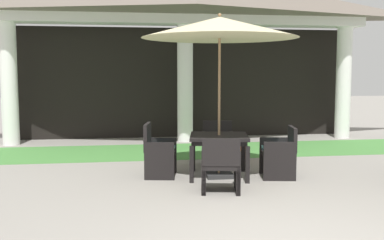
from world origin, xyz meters
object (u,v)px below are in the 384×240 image
at_px(patio_chair_near_foreground_west, 159,152).
at_px(patio_chair_near_foreground_north, 217,144).
at_px(patio_chair_near_foreground_east, 279,153).
at_px(terracotta_urn, 240,152).
at_px(patio_umbrella_near_foreground, 220,28).
at_px(patio_chair_near_foreground_south, 221,166).
at_px(patio_table_near_foreground, 219,141).

bearing_deg(patio_chair_near_foreground_west, patio_chair_near_foreground_north, 134.80).
distance_m(patio_chair_near_foreground_east, patio_chair_near_foreground_north, 1.47).
xyz_separation_m(patio_chair_near_foreground_east, terracotta_urn, (-0.31, 1.48, -0.22)).
height_order(patio_umbrella_near_foreground, patio_chair_near_foreground_north, patio_umbrella_near_foreground).
bearing_deg(patio_umbrella_near_foreground, patio_chair_near_foreground_north, 79.83).
bearing_deg(patio_chair_near_foreground_north, terracotta_urn, -141.99).
bearing_deg(terracotta_urn, patio_chair_near_foreground_east, -78.21).
bearing_deg(patio_chair_near_foreground_south, patio_chair_near_foreground_north, 90.00).
xyz_separation_m(patio_chair_near_foreground_west, terracotta_urn, (1.74, 1.11, -0.23)).
distance_m(patio_chair_near_foreground_east, terracotta_urn, 1.53).
xyz_separation_m(patio_table_near_foreground, terracotta_urn, (0.71, 1.30, -0.43)).
relative_size(patio_table_near_foreground, patio_chair_near_foreground_north, 1.34).
relative_size(patio_chair_near_foreground_west, terracotta_urn, 1.97).
bearing_deg(patio_chair_near_foreground_north, patio_chair_near_foreground_east, 135.09).
bearing_deg(patio_umbrella_near_foreground, patio_chair_near_foreground_east, -10.17).
height_order(patio_chair_near_foreground_north, patio_chair_near_foreground_south, patio_chair_near_foreground_north).
xyz_separation_m(patio_table_near_foreground, patio_umbrella_near_foreground, (0.00, 0.00, 1.90)).
bearing_deg(patio_umbrella_near_foreground, patio_table_near_foreground, -90.22).
relative_size(patio_chair_near_foreground_east, patio_chair_near_foreground_north, 1.03).
distance_m(patio_chair_near_foreground_east, patio_chair_near_foreground_south, 1.47).
xyz_separation_m(patio_chair_near_foreground_south, terracotta_urn, (0.90, 2.32, -0.20)).
relative_size(patio_chair_near_foreground_east, patio_chair_near_foreground_south, 1.03).
height_order(patio_chair_near_foreground_east, terracotta_urn, patio_chair_near_foreground_east).
bearing_deg(patio_chair_near_foreground_west, patio_table_near_foreground, 90.00).
xyz_separation_m(patio_table_near_foreground, patio_chair_near_foreground_west, (-1.03, 0.18, -0.21)).
bearing_deg(patio_chair_near_foreground_west, patio_chair_near_foreground_east, 90.00).
xyz_separation_m(patio_table_near_foreground, patio_chair_near_foreground_east, (1.02, -0.18, -0.21)).
xyz_separation_m(patio_table_near_foreground, patio_chair_near_foreground_north, (0.18, 1.02, -0.22)).
xyz_separation_m(patio_umbrella_near_foreground, patio_chair_near_foreground_west, (-1.03, 0.18, -2.10)).
distance_m(patio_chair_near_foreground_east, patio_chair_near_foreground_west, 2.08).
xyz_separation_m(patio_chair_near_foreground_east, patio_chair_near_foreground_north, (-0.84, 1.20, -0.00)).
relative_size(patio_umbrella_near_foreground, patio_chair_near_foreground_west, 3.02).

